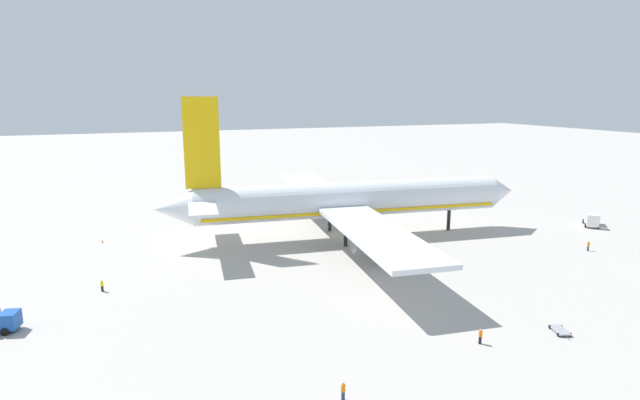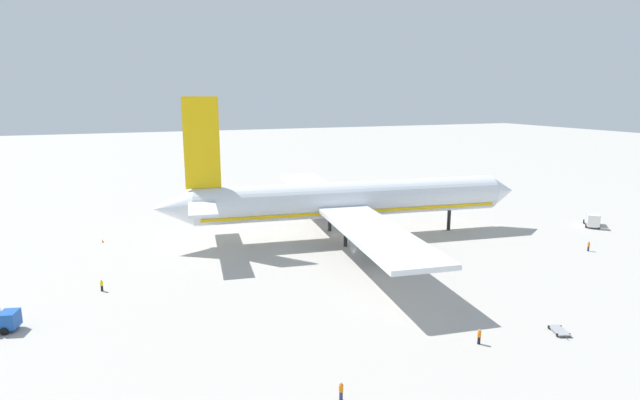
{
  "view_description": "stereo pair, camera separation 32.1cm",
  "coord_description": "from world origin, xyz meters",
  "px_view_note": "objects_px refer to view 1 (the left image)",
  "views": [
    {
      "loc": [
        -39.68,
        -83.39,
        26.48
      ],
      "look_at": [
        -5.61,
        2.18,
        7.19
      ],
      "focal_mm": 28.34,
      "sensor_mm": 36.0,
      "label": 1
    },
    {
      "loc": [
        -39.38,
        -83.51,
        26.48
      ],
      "look_at": [
        -5.61,
        2.18,
        7.19
      ],
      "focal_mm": 28.34,
      "sensor_mm": 36.0,
      "label": 2
    }
  ],
  "objects_px": {
    "airliner": "(345,200)",
    "traffic_cone_0": "(349,190)",
    "baggage_cart_0": "(560,330)",
    "ground_worker_4": "(102,286)",
    "traffic_cone_1": "(102,241)",
    "service_truck_0": "(591,219)",
    "ground_worker_1": "(588,246)",
    "ground_worker_0": "(343,391)",
    "ground_worker_5": "(480,336)"
  },
  "relations": [
    {
      "from": "ground_worker_1",
      "to": "ground_worker_0",
      "type": "bearing_deg",
      "value": -157.21
    },
    {
      "from": "ground_worker_5",
      "to": "traffic_cone_0",
      "type": "height_order",
      "value": "ground_worker_5"
    },
    {
      "from": "traffic_cone_0",
      "to": "service_truck_0",
      "type": "bearing_deg",
      "value": -60.17
    },
    {
      "from": "service_truck_0",
      "to": "ground_worker_5",
      "type": "distance_m",
      "value": 63.19
    },
    {
      "from": "traffic_cone_0",
      "to": "traffic_cone_1",
      "type": "relative_size",
      "value": 1.0
    },
    {
      "from": "airliner",
      "to": "traffic_cone_0",
      "type": "xyz_separation_m",
      "value": [
        20.3,
        42.19,
        -6.91
      ]
    },
    {
      "from": "service_truck_0",
      "to": "traffic_cone_0",
      "type": "xyz_separation_m",
      "value": [
        -30.34,
        52.92,
        -1.26
      ]
    },
    {
      "from": "service_truck_0",
      "to": "ground_worker_4",
      "type": "xyz_separation_m",
      "value": [
        -92.62,
        -1.16,
        -0.7
      ]
    },
    {
      "from": "ground_worker_4",
      "to": "traffic_cone_1",
      "type": "height_order",
      "value": "ground_worker_4"
    },
    {
      "from": "ground_worker_1",
      "to": "baggage_cart_0",
      "type": "bearing_deg",
      "value": -143.68
    },
    {
      "from": "airliner",
      "to": "ground_worker_4",
      "type": "height_order",
      "value": "airliner"
    },
    {
      "from": "ground_worker_1",
      "to": "ground_worker_5",
      "type": "relative_size",
      "value": 0.98
    },
    {
      "from": "service_truck_0",
      "to": "ground_worker_1",
      "type": "relative_size",
      "value": 3.41
    },
    {
      "from": "baggage_cart_0",
      "to": "ground_worker_0",
      "type": "height_order",
      "value": "ground_worker_0"
    },
    {
      "from": "service_truck_0",
      "to": "baggage_cart_0",
      "type": "relative_size",
      "value": 1.76
    },
    {
      "from": "ground_worker_0",
      "to": "traffic_cone_1",
      "type": "bearing_deg",
      "value": 109.04
    },
    {
      "from": "airliner",
      "to": "service_truck_0",
      "type": "relative_size",
      "value": 13.01
    },
    {
      "from": "traffic_cone_1",
      "to": "ground_worker_5",
      "type": "bearing_deg",
      "value": -55.47
    },
    {
      "from": "baggage_cart_0",
      "to": "traffic_cone_1",
      "type": "bearing_deg",
      "value": 130.37
    },
    {
      "from": "service_truck_0",
      "to": "traffic_cone_1",
      "type": "relative_size",
      "value": 10.41
    },
    {
      "from": "service_truck_0",
      "to": "ground_worker_4",
      "type": "distance_m",
      "value": 92.63
    },
    {
      "from": "service_truck_0",
      "to": "ground_worker_1",
      "type": "height_order",
      "value": "service_truck_0"
    },
    {
      "from": "ground_worker_0",
      "to": "ground_worker_1",
      "type": "distance_m",
      "value": 62.1
    },
    {
      "from": "service_truck_0",
      "to": "baggage_cart_0",
      "type": "distance_m",
      "value": 55.42
    },
    {
      "from": "ground_worker_5",
      "to": "traffic_cone_0",
      "type": "relative_size",
      "value": 3.12
    },
    {
      "from": "baggage_cart_0",
      "to": "traffic_cone_0",
      "type": "bearing_deg",
      "value": 81.01
    },
    {
      "from": "ground_worker_4",
      "to": "ground_worker_5",
      "type": "bearing_deg",
      "value": -39.16
    },
    {
      "from": "airliner",
      "to": "baggage_cart_0",
      "type": "relative_size",
      "value": 22.89
    },
    {
      "from": "ground_worker_1",
      "to": "ground_worker_4",
      "type": "xyz_separation_m",
      "value": [
        -77.59,
        11.13,
        -0.02
      ]
    },
    {
      "from": "baggage_cart_0",
      "to": "traffic_cone_1",
      "type": "relative_size",
      "value": 5.91
    },
    {
      "from": "ground_worker_5",
      "to": "traffic_cone_1",
      "type": "relative_size",
      "value": 3.12
    },
    {
      "from": "service_truck_0",
      "to": "ground_worker_4",
      "type": "relative_size",
      "value": 3.5
    },
    {
      "from": "ground_worker_1",
      "to": "traffic_cone_1",
      "type": "xyz_separation_m",
      "value": [
        -78.12,
        36.43,
        -0.58
      ]
    },
    {
      "from": "ground_worker_4",
      "to": "ground_worker_5",
      "type": "height_order",
      "value": "ground_worker_5"
    },
    {
      "from": "airliner",
      "to": "ground_worker_4",
      "type": "relative_size",
      "value": 45.57
    },
    {
      "from": "ground_worker_4",
      "to": "ground_worker_1",
      "type": "bearing_deg",
      "value": -8.16
    },
    {
      "from": "ground_worker_4",
      "to": "traffic_cone_1",
      "type": "xyz_separation_m",
      "value": [
        -0.53,
        25.3,
        -0.55
      ]
    },
    {
      "from": "ground_worker_4",
      "to": "traffic_cone_0",
      "type": "relative_size",
      "value": 2.97
    },
    {
      "from": "airliner",
      "to": "ground_worker_5",
      "type": "bearing_deg",
      "value": -94.76
    },
    {
      "from": "airliner",
      "to": "ground_worker_1",
      "type": "xyz_separation_m",
      "value": [
        35.62,
        -23.02,
        -6.34
      ]
    },
    {
      "from": "ground_worker_1",
      "to": "ground_worker_5",
      "type": "xyz_separation_m",
      "value": [
        -39.21,
        -20.13,
        0.02
      ]
    },
    {
      "from": "ground_worker_0",
      "to": "traffic_cone_0",
      "type": "height_order",
      "value": "ground_worker_0"
    },
    {
      "from": "airliner",
      "to": "traffic_cone_1",
      "type": "height_order",
      "value": "airliner"
    },
    {
      "from": "ground_worker_5",
      "to": "traffic_cone_0",
      "type": "xyz_separation_m",
      "value": [
        23.89,
        85.34,
        -0.6
      ]
    },
    {
      "from": "baggage_cart_0",
      "to": "ground_worker_5",
      "type": "height_order",
      "value": "ground_worker_5"
    },
    {
      "from": "ground_worker_0",
      "to": "traffic_cone_1",
      "type": "relative_size",
      "value": 3.17
    },
    {
      "from": "service_truck_0",
      "to": "ground_worker_0",
      "type": "relative_size",
      "value": 3.28
    },
    {
      "from": "traffic_cone_0",
      "to": "traffic_cone_1",
      "type": "xyz_separation_m",
      "value": [
        -62.8,
        -28.78,
        0.0
      ]
    },
    {
      "from": "service_truck_0",
      "to": "traffic_cone_1",
      "type": "xyz_separation_m",
      "value": [
        -93.15,
        24.14,
        -1.26
      ]
    },
    {
      "from": "airliner",
      "to": "traffic_cone_0",
      "type": "distance_m",
      "value": 47.33
    }
  ]
}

